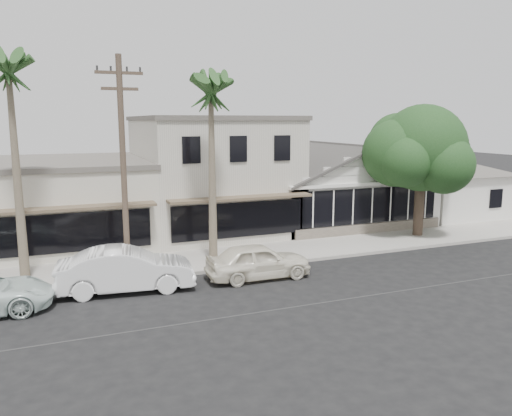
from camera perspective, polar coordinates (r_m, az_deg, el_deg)
name	(u,v)px	position (r m, az deg, el deg)	size (l,w,h in m)	color
ground	(388,293)	(19.95, 14.82, -9.37)	(140.00, 140.00, 0.00)	black
sidewalk_north	(147,266)	(22.96, -12.38, -6.50)	(90.00, 3.50, 0.15)	#9E9991
corner_shop	(335,182)	(32.26, 9.07, 2.94)	(10.40, 8.60, 5.10)	white
side_cottage	(447,195)	(36.52, 20.95, 1.44)	(6.00, 6.00, 3.00)	white
row_building_near	(210,176)	(29.92, -5.26, 3.70)	(8.00, 10.00, 6.50)	beige
row_building_midnear	(49,204)	(28.88, -22.61, 0.44)	(10.00, 10.00, 4.20)	beige
utility_pole	(123,164)	(20.45, -14.93, 4.85)	(1.80, 0.24, 9.00)	brown
car_0	(258,261)	(20.82, 0.25, -6.07)	(1.76, 4.37, 1.49)	white
car_1	(126,270)	(19.92, -14.62, -6.83)	(1.80, 5.15, 1.70)	white
shade_tree	(419,151)	(29.04, 18.10, 6.26)	(6.66, 6.02, 7.39)	#4E3D2F
palm_east	(211,92)	(22.20, -5.18, 13.09)	(3.04, 3.04, 9.00)	#726651
palm_mid	(8,73)	(21.68, -26.45, 13.68)	(3.25, 3.25, 9.60)	#726651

